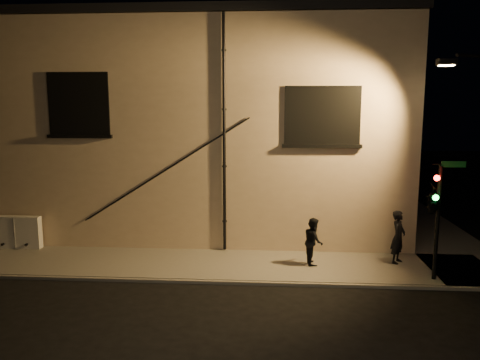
# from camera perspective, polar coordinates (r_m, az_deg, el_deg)

# --- Properties ---
(ground) EXTENTS (90.00, 90.00, 0.00)m
(ground) POSITION_cam_1_polar(r_m,az_deg,el_deg) (14.43, 4.24, -12.61)
(ground) COLOR black
(sidewalk) EXTENTS (21.00, 16.00, 0.12)m
(sidewalk) POSITION_cam_1_polar(r_m,az_deg,el_deg) (18.61, 7.98, -7.49)
(sidewalk) COLOR slate
(sidewalk) RESTS_ON ground
(building) EXTENTS (16.20, 12.23, 8.80)m
(building) POSITION_cam_1_polar(r_m,az_deg,el_deg) (22.62, -3.41, 6.66)
(building) COLOR beige
(building) RESTS_ON ground
(utility_cabinet) EXTENTS (1.82, 0.31, 1.20)m
(utility_cabinet) POSITION_cam_1_polar(r_m,az_deg,el_deg) (19.20, -25.58, -5.75)
(utility_cabinet) COLOR silver
(utility_cabinet) RESTS_ON sidewalk
(pedestrian_a) EXTENTS (0.71, 0.77, 1.77)m
(pedestrian_a) POSITION_cam_1_polar(r_m,az_deg,el_deg) (16.53, 18.73, -6.58)
(pedestrian_a) COLOR black
(pedestrian_a) RESTS_ON sidewalk
(pedestrian_b) EXTENTS (0.65, 0.80, 1.56)m
(pedestrian_b) POSITION_cam_1_polar(r_m,az_deg,el_deg) (15.76, 8.94, -7.37)
(pedestrian_b) COLOR black
(pedestrian_b) RESTS_ON sidewalk
(traffic_signal) EXTENTS (1.34, 2.13, 3.60)m
(traffic_signal) POSITION_cam_1_polar(r_m,az_deg,el_deg) (14.86, 22.48, -2.40)
(traffic_signal) COLOR black
(traffic_signal) RESTS_ON sidewalk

